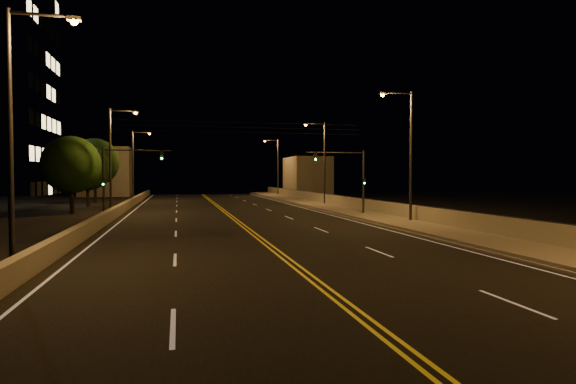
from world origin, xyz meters
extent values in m
plane|color=black|center=(0.00, 0.00, 0.00)|extent=(160.00, 160.00, 0.00)
cube|color=black|center=(0.00, 20.00, 0.01)|extent=(18.00, 120.00, 0.02)
cube|color=slate|center=(10.80, 20.00, 0.15)|extent=(3.60, 120.00, 0.30)
cube|color=slate|center=(8.93, 20.00, 0.07)|extent=(0.14, 120.00, 0.15)
cube|color=gray|center=(12.45, 20.00, 0.80)|extent=(0.30, 120.00, 1.00)
cube|color=gray|center=(-9.45, 20.00, 0.43)|extent=(0.45, 120.00, 0.86)
cube|color=gray|center=(16.50, 67.07, 3.23)|extent=(6.00, 10.00, 6.47)
cube|color=gray|center=(-16.00, 75.56, 4.07)|extent=(8.00, 8.00, 8.14)
cylinder|color=black|center=(12.45, 20.00, 1.33)|extent=(0.06, 120.00, 0.06)
cube|color=silver|center=(-8.60, 20.00, 0.02)|extent=(0.12, 116.00, 0.00)
cube|color=silver|center=(8.60, 20.00, 0.02)|extent=(0.12, 116.00, 0.00)
cube|color=gold|center=(-0.15, 20.00, 0.02)|extent=(0.12, 116.00, 0.00)
cube|color=gold|center=(0.15, 20.00, 0.02)|extent=(0.12, 116.00, 0.00)
cube|color=silver|center=(-4.50, 1.50, 0.02)|extent=(0.12, 3.00, 0.00)
cube|color=silver|center=(-4.50, 10.50, 0.02)|extent=(0.12, 3.00, 0.00)
cube|color=silver|center=(-4.50, 19.50, 0.02)|extent=(0.12, 3.00, 0.00)
cube|color=silver|center=(-4.50, 28.50, 0.02)|extent=(0.12, 3.00, 0.00)
cube|color=silver|center=(-4.50, 37.50, 0.02)|extent=(0.12, 3.00, 0.00)
cube|color=silver|center=(-4.50, 46.50, 0.02)|extent=(0.12, 3.00, 0.00)
cube|color=silver|center=(-4.50, 55.50, 0.02)|extent=(0.12, 3.00, 0.00)
cube|color=silver|center=(-4.50, 64.50, 0.02)|extent=(0.12, 3.00, 0.00)
cube|color=silver|center=(-4.50, 73.50, 0.02)|extent=(0.12, 3.00, 0.00)
cube|color=silver|center=(4.50, 1.50, 0.02)|extent=(0.12, 3.00, 0.00)
cube|color=silver|center=(4.50, 10.50, 0.02)|extent=(0.12, 3.00, 0.00)
cube|color=silver|center=(4.50, 19.50, 0.02)|extent=(0.12, 3.00, 0.00)
cube|color=silver|center=(4.50, 28.50, 0.02)|extent=(0.12, 3.00, 0.00)
cube|color=silver|center=(4.50, 37.50, 0.02)|extent=(0.12, 3.00, 0.00)
cube|color=silver|center=(4.50, 46.50, 0.02)|extent=(0.12, 3.00, 0.00)
cube|color=silver|center=(4.50, 55.50, 0.02)|extent=(0.12, 3.00, 0.00)
cube|color=silver|center=(4.50, 64.50, 0.02)|extent=(0.12, 3.00, 0.00)
cube|color=silver|center=(4.50, 73.50, 0.02)|extent=(0.12, 3.00, 0.00)
cylinder|color=#2D2D33|center=(11.80, 21.63, 4.71)|extent=(0.20, 0.20, 9.41)
cylinder|color=#2D2D33|center=(10.70, 21.63, 9.26)|extent=(2.20, 0.12, 0.12)
cube|color=#2D2D33|center=(9.60, 21.63, 9.19)|extent=(0.50, 0.25, 0.14)
sphere|color=#FF9E2D|center=(9.60, 21.63, 9.09)|extent=(0.28, 0.28, 0.28)
cylinder|color=#2D2D33|center=(11.80, 42.24, 4.71)|extent=(0.20, 0.20, 9.41)
cylinder|color=#2D2D33|center=(10.70, 42.24, 9.26)|extent=(2.20, 0.12, 0.12)
cube|color=#2D2D33|center=(9.60, 42.24, 9.19)|extent=(0.50, 0.25, 0.14)
sphere|color=#FF9E2D|center=(9.60, 42.24, 9.09)|extent=(0.28, 0.28, 0.28)
cylinder|color=#2D2D33|center=(11.80, 68.05, 4.71)|extent=(0.20, 0.20, 9.41)
cylinder|color=#2D2D33|center=(10.70, 68.05, 9.26)|extent=(2.20, 0.12, 0.12)
cube|color=#2D2D33|center=(9.60, 68.05, 9.19)|extent=(0.50, 0.25, 0.14)
sphere|color=#FF9E2D|center=(9.60, 68.05, 9.09)|extent=(0.28, 0.28, 0.28)
cylinder|color=#2D2D33|center=(-10.20, 9.29, 4.71)|extent=(0.20, 0.20, 9.41)
cylinder|color=#2D2D33|center=(-9.10, 9.29, 9.26)|extent=(2.20, 0.12, 0.12)
cube|color=#2D2D33|center=(-8.00, 9.29, 9.19)|extent=(0.50, 0.25, 0.14)
sphere|color=#FF9E2D|center=(-8.00, 9.29, 9.09)|extent=(0.28, 0.28, 0.28)
cylinder|color=#2D2D33|center=(-10.20, 35.61, 4.71)|extent=(0.20, 0.20, 9.41)
cylinder|color=#2D2D33|center=(-9.10, 35.61, 9.26)|extent=(2.20, 0.12, 0.12)
cube|color=#2D2D33|center=(-8.00, 35.61, 9.19)|extent=(0.50, 0.25, 0.14)
sphere|color=#FF9E2D|center=(-8.00, 35.61, 9.09)|extent=(0.28, 0.28, 0.28)
cylinder|color=#2D2D33|center=(-10.20, 57.90, 4.71)|extent=(0.20, 0.20, 9.41)
cylinder|color=#2D2D33|center=(-9.10, 57.90, 9.26)|extent=(2.20, 0.12, 0.12)
cube|color=#2D2D33|center=(-8.00, 57.90, 9.19)|extent=(0.50, 0.25, 0.14)
sphere|color=#FF9E2D|center=(-8.00, 57.90, 9.09)|extent=(0.28, 0.28, 0.28)
cylinder|color=#2D2D33|center=(11.00, 28.58, 2.79)|extent=(0.18, 0.18, 5.59)
cylinder|color=#2D2D33|center=(8.50, 28.58, 5.39)|extent=(5.00, 0.10, 0.10)
cube|color=black|center=(6.75, 28.58, 5.04)|extent=(0.28, 0.18, 0.80)
sphere|color=#19FF4C|center=(6.75, 28.47, 4.79)|extent=(0.14, 0.14, 0.14)
cube|color=black|center=(11.00, 28.43, 3.00)|extent=(0.22, 0.14, 0.55)
cylinder|color=#2D2D33|center=(-9.80, 28.58, 2.79)|extent=(0.18, 0.18, 5.59)
cylinder|color=#2D2D33|center=(-7.30, 28.58, 5.39)|extent=(5.00, 0.10, 0.10)
cube|color=black|center=(-5.55, 28.58, 5.04)|extent=(0.28, 0.18, 0.80)
sphere|color=#19FF4C|center=(-5.55, 28.47, 4.79)|extent=(0.14, 0.14, 0.14)
cube|color=black|center=(-9.80, 28.43, 3.00)|extent=(0.22, 0.14, 0.55)
cylinder|color=black|center=(0.00, 29.50, 7.00)|extent=(22.00, 0.03, 0.03)
cylinder|color=black|center=(0.00, 29.50, 7.40)|extent=(22.00, 0.03, 0.03)
cylinder|color=black|center=(0.00, 29.50, 7.80)|extent=(22.00, 0.03, 0.03)
cylinder|color=black|center=(-13.78, 37.26, 1.23)|extent=(0.36, 0.36, 2.47)
sphere|color=black|center=(-13.78, 37.26, 4.46)|extent=(5.21, 5.21, 5.21)
cylinder|color=black|center=(-14.17, 47.57, 1.18)|extent=(0.36, 0.36, 2.36)
sphere|color=black|center=(-14.17, 47.57, 4.26)|extent=(4.99, 4.99, 4.99)
cylinder|color=black|center=(-14.68, 55.75, 1.43)|extent=(0.36, 0.36, 2.87)
sphere|color=black|center=(-14.68, 55.75, 5.18)|extent=(6.06, 6.06, 6.06)
camera|label=1|loc=(-4.37, -9.71, 3.49)|focal=30.00mm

